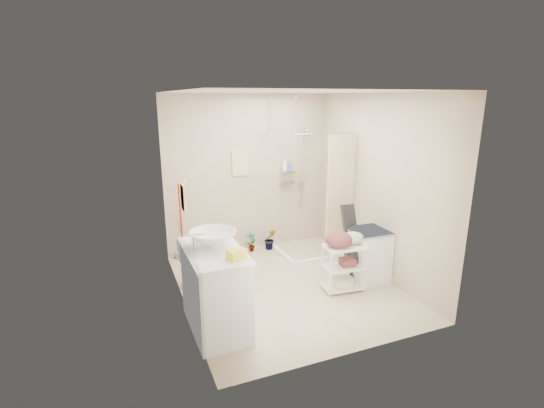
{
  "coord_description": "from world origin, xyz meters",
  "views": [
    {
      "loc": [
        -2.06,
        -4.53,
        2.53
      ],
      "look_at": [
        -0.13,
        0.25,
        1.13
      ],
      "focal_mm": 26.0,
      "sensor_mm": 36.0,
      "label": 1
    }
  ],
  "objects_px": {
    "toilet": "(204,262)",
    "washing_machine": "(367,255)",
    "vanity": "(215,289)",
    "laundry_rack": "(344,263)"
  },
  "relations": [
    {
      "from": "toilet",
      "to": "washing_machine",
      "type": "height_order",
      "value": "washing_machine"
    },
    {
      "from": "vanity",
      "to": "washing_machine",
      "type": "xyz_separation_m",
      "value": [
        2.3,
        0.4,
        -0.1
      ]
    },
    {
      "from": "laundry_rack",
      "to": "washing_machine",
      "type": "bearing_deg",
      "value": 23.93
    },
    {
      "from": "washing_machine",
      "to": "laundry_rack",
      "type": "relative_size",
      "value": 0.97
    },
    {
      "from": "vanity",
      "to": "washing_machine",
      "type": "bearing_deg",
      "value": 9.04
    },
    {
      "from": "vanity",
      "to": "toilet",
      "type": "bearing_deg",
      "value": 82.93
    },
    {
      "from": "laundry_rack",
      "to": "toilet",
      "type": "bearing_deg",
      "value": 159.37
    },
    {
      "from": "toilet",
      "to": "washing_machine",
      "type": "bearing_deg",
      "value": -110.83
    },
    {
      "from": "vanity",
      "to": "laundry_rack",
      "type": "height_order",
      "value": "vanity"
    },
    {
      "from": "vanity",
      "to": "laundry_rack",
      "type": "xyz_separation_m",
      "value": [
        1.83,
        0.25,
        -0.09
      ]
    }
  ]
}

